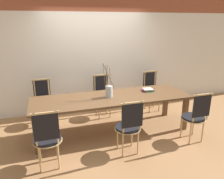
{
  "coord_description": "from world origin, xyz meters",
  "views": [
    {
      "loc": [
        -1.23,
        -3.88,
        2.17
      ],
      "look_at": [
        0.0,
        0.0,
        0.9
      ],
      "focal_mm": 35.0,
      "sensor_mm": 36.0,
      "label": 1
    }
  ],
  "objects_px": {
    "chair_far_center": "(152,90)",
    "vase_centerpiece": "(109,91)",
    "chair_near_center": "(195,115)",
    "dining_table": "(112,101)",
    "book_stack": "(148,90)"
  },
  "relations": [
    {
      "from": "chair_far_center",
      "to": "vase_centerpiece",
      "type": "distance_m",
      "value": 1.65
    },
    {
      "from": "chair_far_center",
      "to": "vase_centerpiece",
      "type": "bearing_deg",
      "value": 31.33
    },
    {
      "from": "dining_table",
      "to": "chair_far_center",
      "type": "distance_m",
      "value": 1.57
    },
    {
      "from": "chair_far_center",
      "to": "book_stack",
      "type": "distance_m",
      "value": 0.89
    },
    {
      "from": "dining_table",
      "to": "chair_near_center",
      "type": "distance_m",
      "value": 1.59
    },
    {
      "from": "chair_far_center",
      "to": "vase_centerpiece",
      "type": "height_order",
      "value": "vase_centerpiece"
    },
    {
      "from": "chair_near_center",
      "to": "book_stack",
      "type": "height_order",
      "value": "chair_near_center"
    },
    {
      "from": "chair_near_center",
      "to": "book_stack",
      "type": "bearing_deg",
      "value": 117.18
    },
    {
      "from": "chair_far_center",
      "to": "vase_centerpiece",
      "type": "xyz_separation_m",
      "value": [
        -1.38,
        -0.84,
        0.35
      ]
    },
    {
      "from": "dining_table",
      "to": "chair_far_center",
      "type": "bearing_deg",
      "value": 32.41
    },
    {
      "from": "chair_near_center",
      "to": "dining_table",
      "type": "bearing_deg",
      "value": 148.1
    },
    {
      "from": "chair_near_center",
      "to": "chair_far_center",
      "type": "height_order",
      "value": "same"
    },
    {
      "from": "chair_near_center",
      "to": "vase_centerpiece",
      "type": "bearing_deg",
      "value": 149.37
    },
    {
      "from": "dining_table",
      "to": "vase_centerpiece",
      "type": "bearing_deg",
      "value": -176.66
    },
    {
      "from": "chair_far_center",
      "to": "vase_centerpiece",
      "type": "relative_size",
      "value": 1.42
    }
  ]
}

